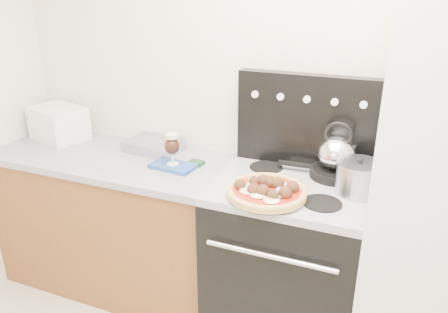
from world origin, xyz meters
The scene contains 16 objects.
room_shell centered at (0.00, 0.29, 1.25)m, with size 3.52×3.01×2.52m.
base_cabinet centered at (-1.02, 1.20, 0.43)m, with size 1.45×0.60×0.86m, color brown.
countertop centered at (-1.02, 1.20, 0.88)m, with size 1.48×0.63×0.04m, color #96959D.
stove_body centered at (0.08, 1.18, 0.44)m, with size 0.76×0.65×0.88m, color black.
cooktop centered at (0.08, 1.18, 0.90)m, with size 0.76×0.65×0.04m, color #ADADB2.
backguard centered at (0.08, 1.45, 1.17)m, with size 0.76×0.08×0.50m, color black.
fridge centered at (0.78, 1.15, 0.95)m, with size 0.64×0.68×1.90m, color silver.
toaster_oven centered at (-1.50, 1.32, 1.01)m, with size 0.34×0.25×0.21m, color white.
foil_sheet centered at (-0.82, 1.36, 0.93)m, with size 0.32×0.24×0.06m, color silver.
oven_mitt centered at (-0.59, 1.17, 0.91)m, with size 0.25×0.14×0.02m, color #234791.
beer_glass centered at (-0.59, 1.17, 1.01)m, with size 0.08×0.08×0.18m, color black, non-canonical shape.
pizza_pan centered at (0.00, 0.99, 0.93)m, with size 0.35×0.35×0.01m, color black.
pizza centered at (0.00, 0.99, 0.96)m, with size 0.37×0.37×0.05m, color tan, non-canonical shape.
skillet centered at (0.26, 1.34, 0.94)m, with size 0.25×0.25×0.04m, color black.
tea_kettle centered at (0.26, 1.34, 1.07)m, with size 0.19×0.19×0.21m, color silver, non-canonical shape.
stock_pot centered at (0.39, 1.19, 0.99)m, with size 0.21×0.21×0.15m, color #ACABBA.
Camera 1 is at (0.51, -0.78, 1.86)m, focal length 35.00 mm.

